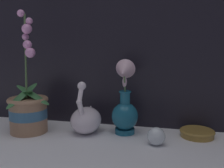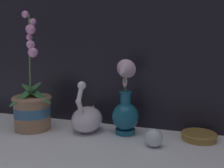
% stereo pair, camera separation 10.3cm
% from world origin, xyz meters
% --- Properties ---
extents(ground_plane, '(2.80, 2.80, 0.00)m').
position_xyz_m(ground_plane, '(0.00, 0.00, 0.00)').
color(ground_plane, white).
extents(orchid_potted_plant, '(0.20, 0.21, 0.50)m').
position_xyz_m(orchid_potted_plant, '(-0.35, 0.09, 0.10)').
color(orchid_potted_plant, '#9E7556').
rests_on(orchid_potted_plant, ground_plane).
extents(swan_figurine, '(0.12, 0.19, 0.22)m').
position_xyz_m(swan_figurine, '(-0.12, 0.14, 0.06)').
color(swan_figurine, white).
rests_on(swan_figurine, ground_plane).
extents(blue_vase, '(0.11, 0.13, 0.31)m').
position_xyz_m(blue_vase, '(0.04, 0.16, 0.12)').
color(blue_vase, '#195B75').
rests_on(blue_vase, ground_plane).
extents(glass_sphere, '(0.07, 0.07, 0.07)m').
position_xyz_m(glass_sphere, '(0.17, 0.06, 0.03)').
color(glass_sphere, silver).
rests_on(glass_sphere, ground_plane).
extents(amber_dish, '(0.14, 0.14, 0.03)m').
position_xyz_m(amber_dish, '(0.33, 0.19, 0.02)').
color(amber_dish, olive).
rests_on(amber_dish, ground_plane).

